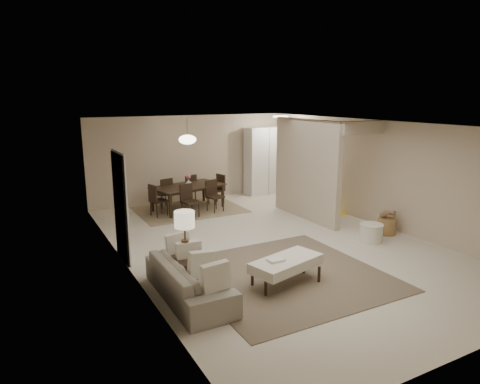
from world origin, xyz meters
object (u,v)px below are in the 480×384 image
side_table (186,274)px  dining_table (189,198)px  pantry_cabinet (264,161)px  ottoman_bench (286,264)px  round_pouf (371,233)px  wicker_basket (387,227)px  sofa (189,280)px

side_table → dining_table: size_ratio=0.29×
pantry_cabinet → ottoman_bench: (-3.21, -5.96, -0.69)m
round_pouf → wicker_basket: bearing=17.4°
pantry_cabinet → wicker_basket: bearing=-86.7°
dining_table → round_pouf: bearing=-73.9°
ottoman_bench → round_pouf: (2.80, 0.90, -0.17)m
pantry_cabinet → wicker_basket: pantry_cabinet is taller
sofa → dining_table: size_ratio=1.06×
sofa → dining_table: dining_table is taller
sofa → round_pouf: 4.43m
wicker_basket → dining_table: dining_table is taller
pantry_cabinet → sofa: 7.46m
round_pouf → dining_table: (-2.45, 4.30, 0.14)m
sofa → ottoman_bench: sofa is taller
round_pouf → side_table: bearing=-175.6°
wicker_basket → sofa: bearing=-170.9°
pantry_cabinet → round_pouf: pantry_cabinet is taller
pantry_cabinet → round_pouf: size_ratio=4.21×
sofa → side_table: (0.05, 0.26, -0.02)m
side_table → wicker_basket: 5.06m
ottoman_bench → side_table: side_table is taller
ottoman_bench → round_pouf: ottoman_bench is taller
sofa → ottoman_bench: (1.59, -0.30, 0.07)m
ottoman_bench → wicker_basket: (3.49, 1.11, -0.19)m
side_table → round_pouf: (4.34, 0.33, -0.08)m
side_table → round_pouf: bearing=4.4°
round_pouf → wicker_basket: (0.69, 0.22, -0.02)m
side_table → round_pouf: side_table is taller
pantry_cabinet → dining_table: pantry_cabinet is taller
ottoman_bench → side_table: 1.64m
ottoman_bench → dining_table: dining_table is taller
round_pouf → wicker_basket: 0.73m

